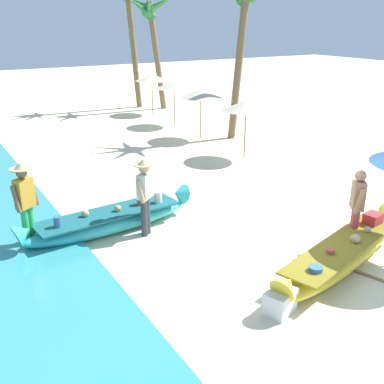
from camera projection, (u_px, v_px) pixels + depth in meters
The scene contains 14 objects.
ground_plane at pixel (298, 257), 9.26m from camera, with size 80.00×80.00×0.00m, color beige.
boat_yellow_foreground at pixel (343, 254), 8.82m from camera, with size 4.36×1.88×0.75m.
boat_cyan_midground at pixel (110, 221), 10.26m from camera, with size 4.17×1.14×0.76m.
person_vendor_hatted at pixel (145, 192), 9.87m from camera, with size 0.55×0.49×1.72m.
person_tourist_customer at pixel (357, 205), 9.33m from camera, with size 0.50×0.55×1.65m.
person_vendor_assistant at pixel (25, 199), 9.29m from camera, with size 0.58×0.46×1.82m.
parasol_row_0 at pixel (246, 106), 15.25m from camera, with size 1.60×1.60×1.91m.
parasol_row_1 at pixel (201, 93), 17.77m from camera, with size 1.60×1.60×1.91m.
parasol_row_2 at pixel (174, 85), 20.06m from camera, with size 1.60×1.60×1.91m.
parasol_row_3 at pixel (152, 78), 22.51m from camera, with size 1.60×1.60×1.91m.
palm_tree_tall_inland at pixel (152, 19), 22.70m from camera, with size 2.57×2.50×5.54m.
palm_tree_leaning_seaward at pixel (128, 1), 22.87m from camera, with size 2.83×2.30×6.42m.
palm_tree_mid_cluster at pixel (244, 6), 16.97m from camera, with size 2.53×2.86×6.06m.
cooler_box at pixel (280, 302), 7.45m from camera, with size 0.52×0.37×0.38m, color silver.
Camera 1 is at (-6.01, -6.00, 4.43)m, focal length 43.80 mm.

